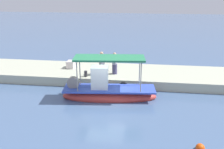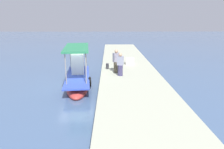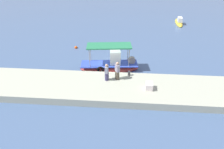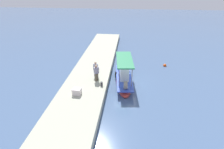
{
  "view_description": "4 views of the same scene",
  "coord_description": "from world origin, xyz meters",
  "px_view_note": "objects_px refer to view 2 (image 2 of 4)",
  "views": [
    {
      "loc": [
        -2.56,
        15.99,
        7.18
      ],
      "look_at": [
        -0.05,
        -2.49,
        0.94
      ],
      "focal_mm": 42.33,
      "sensor_mm": 36.0,
      "label": 1
    },
    {
      "loc": [
        -14.69,
        -2.57,
        4.86
      ],
      "look_at": [
        -0.43,
        -2.77,
        0.87
      ],
      "focal_mm": 32.72,
      "sensor_mm": 36.0,
      "label": 2
    },
    {
      "loc": [
        1.43,
        -17.72,
        10.45
      ],
      "look_at": [
        0.31,
        -2.82,
        0.98
      ],
      "focal_mm": 29.7,
      "sensor_mm": 36.0,
      "label": 3
    },
    {
      "loc": [
        17.4,
        0.24,
        10.18
      ],
      "look_at": [
        0.12,
        -1.54,
        1.11
      ],
      "focal_mm": 28.85,
      "sensor_mm": 36.0,
      "label": 4
    }
  ],
  "objects_px": {
    "cargo_crate": "(130,61)",
    "fisherman_near_bollard": "(120,65)",
    "mooring_bollard": "(107,66)",
    "fisherman_by_crate": "(116,62)",
    "main_fishing_boat": "(78,78)"
  },
  "relations": [
    {
      "from": "fisherman_near_bollard",
      "to": "cargo_crate",
      "type": "relative_size",
      "value": 2.2
    },
    {
      "from": "main_fishing_boat",
      "to": "mooring_bollard",
      "type": "height_order",
      "value": "main_fishing_boat"
    },
    {
      "from": "fisherman_by_crate",
      "to": "cargo_crate",
      "type": "xyz_separation_m",
      "value": [
        2.84,
        -1.36,
        -0.52
      ]
    },
    {
      "from": "main_fishing_boat",
      "to": "fisherman_by_crate",
      "type": "height_order",
      "value": "main_fishing_boat"
    },
    {
      "from": "fisherman_near_bollard",
      "to": "mooring_bollard",
      "type": "relative_size",
      "value": 3.79
    },
    {
      "from": "fisherman_near_bollard",
      "to": "mooring_bollard",
      "type": "height_order",
      "value": "fisherman_near_bollard"
    },
    {
      "from": "cargo_crate",
      "to": "main_fishing_boat",
      "type": "bearing_deg",
      "value": 131.44
    },
    {
      "from": "fisherman_near_bollard",
      "to": "mooring_bollard",
      "type": "xyz_separation_m",
      "value": [
        2.08,
        0.96,
        -0.55
      ]
    },
    {
      "from": "fisherman_by_crate",
      "to": "cargo_crate",
      "type": "bearing_deg",
      "value": -25.61
    },
    {
      "from": "fisherman_near_bollard",
      "to": "fisherman_by_crate",
      "type": "relative_size",
      "value": 0.94
    },
    {
      "from": "cargo_crate",
      "to": "fisherman_near_bollard",
      "type": "bearing_deg",
      "value": 163.84
    },
    {
      "from": "fisherman_by_crate",
      "to": "cargo_crate",
      "type": "distance_m",
      "value": 3.19
    },
    {
      "from": "main_fishing_boat",
      "to": "cargo_crate",
      "type": "distance_m",
      "value": 5.67
    },
    {
      "from": "mooring_bollard",
      "to": "cargo_crate",
      "type": "relative_size",
      "value": 0.58
    },
    {
      "from": "fisherman_near_bollard",
      "to": "fisherman_by_crate",
      "type": "bearing_deg",
      "value": 15.04
    }
  ]
}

